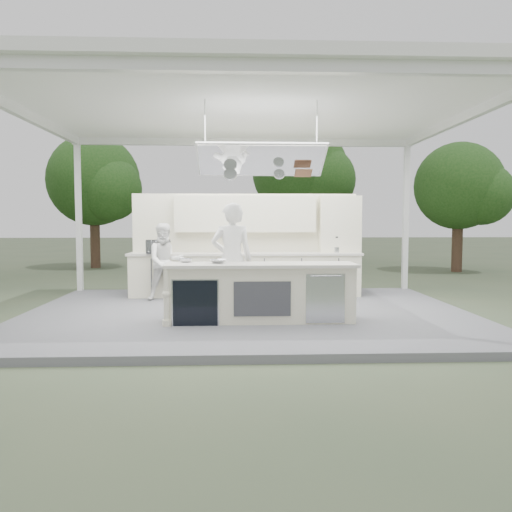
{
  "coord_description": "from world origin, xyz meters",
  "views": [
    {
      "loc": [
        -0.22,
        -9.01,
        1.76
      ],
      "look_at": [
        0.17,
        0.4,
        1.1
      ],
      "focal_mm": 35.0,
      "sensor_mm": 36.0,
      "label": 1
    }
  ],
  "objects_px": {
    "demo_island": "(260,292)",
    "back_counter": "(245,274)",
    "head_chef": "(232,260)",
    "sous_chef": "(166,262)"
  },
  "relations": [
    {
      "from": "sous_chef",
      "to": "back_counter",
      "type": "bearing_deg",
      "value": 0.29
    },
    {
      "from": "demo_island",
      "to": "back_counter",
      "type": "distance_m",
      "value": 2.82
    },
    {
      "from": "back_counter",
      "to": "demo_island",
      "type": "bearing_deg",
      "value": -86.37
    },
    {
      "from": "head_chef",
      "to": "sous_chef",
      "type": "distance_m",
      "value": 2.27
    },
    {
      "from": "demo_island",
      "to": "back_counter",
      "type": "xyz_separation_m",
      "value": [
        -0.18,
        2.81,
        0.0
      ]
    },
    {
      "from": "head_chef",
      "to": "demo_island",
      "type": "bearing_deg",
      "value": 128.85
    },
    {
      "from": "back_counter",
      "to": "sous_chef",
      "type": "height_order",
      "value": "sous_chef"
    },
    {
      "from": "demo_island",
      "to": "head_chef",
      "type": "distance_m",
      "value": 0.84
    },
    {
      "from": "demo_island",
      "to": "back_counter",
      "type": "bearing_deg",
      "value": 93.63
    },
    {
      "from": "head_chef",
      "to": "sous_chef",
      "type": "xyz_separation_m",
      "value": [
        -1.39,
        1.79,
        -0.18
      ]
    }
  ]
}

